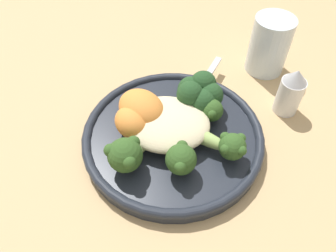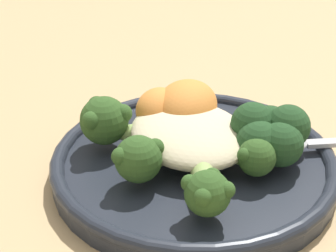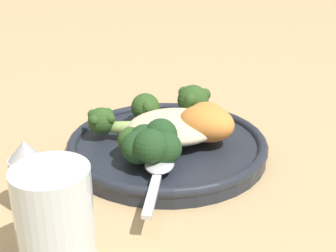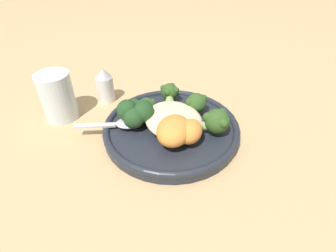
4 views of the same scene
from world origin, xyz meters
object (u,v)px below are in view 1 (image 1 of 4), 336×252
quinoa_mound (167,122)px  sweet_potato_chunk_1 (131,123)px  broccoli_stalk_2 (215,140)px  spoon (199,89)px  broccoli_stalk_0 (135,147)px  broccoli_stalk_3 (202,113)px  kale_tuft (199,93)px  salt_shaker (291,92)px  broccoli_stalk_1 (176,147)px  water_glass (269,45)px  plate (173,137)px  sweet_potato_chunk_0 (141,108)px

quinoa_mound → sweet_potato_chunk_1: 0.04m
broccoli_stalk_2 → spoon: broccoli_stalk_2 is taller
quinoa_mound → broccoli_stalk_0: (-0.03, -0.05, 0.00)m
quinoa_mound → broccoli_stalk_3: bearing=25.1°
broccoli_stalk_2 → kale_tuft: size_ratio=1.72×
broccoli_stalk_3 → salt_shaker: size_ratio=1.34×
broccoli_stalk_1 → spoon: (0.02, 0.11, -0.01)m
broccoli_stalk_2 → spoon: (-0.02, 0.10, -0.01)m
broccoli_stalk_2 → water_glass: water_glass is taller
water_glass → salt_shaker: size_ratio=1.24×
broccoli_stalk_3 → spoon: size_ratio=0.87×
plate → broccoli_stalk_0: (-0.04, -0.04, 0.03)m
spoon → sweet_potato_chunk_0: bearing=151.9°
broccoli_stalk_0 → kale_tuft: bearing=173.6°
sweet_potato_chunk_0 → spoon: 0.10m
broccoli_stalk_1 → water_glass: water_glass is taller
water_glass → broccoli_stalk_1: bearing=-121.8°
broccoli_stalk_1 → sweet_potato_chunk_1: 0.07m
broccoli_stalk_1 → salt_shaker: bearing=106.6°
water_glass → salt_shaker: water_glass is taller
plate → sweet_potato_chunk_1: sweet_potato_chunk_1 is taller
broccoli_stalk_0 → water_glass: (0.17, 0.21, 0.00)m
sweet_potato_chunk_0 → sweet_potato_chunk_1: sweet_potato_chunk_0 is taller
plate → sweet_potato_chunk_1: bearing=-173.3°
kale_tuft → water_glass: water_glass is taller
broccoli_stalk_1 → water_glass: bearing=127.7°
broccoli_stalk_2 → quinoa_mound: bearing=-175.8°
kale_tuft → spoon: size_ratio=0.57×
broccoli_stalk_1 → salt_shaker: (0.15, 0.11, -0.00)m
broccoli_stalk_3 → spoon: (-0.01, 0.05, -0.01)m
broccoli_stalk_0 → kale_tuft: size_ratio=1.88×
sweet_potato_chunk_1 → salt_shaker: bearing=21.6°
plate → water_glass: bearing=51.5°
quinoa_mound → sweet_potato_chunk_0: size_ratio=1.66×
sweet_potato_chunk_0 → kale_tuft: 0.08m
plate → quinoa_mound: (-0.01, 0.00, 0.02)m
broccoli_stalk_3 → kale_tuft: size_ratio=1.52×
plate → broccoli_stalk_1: (0.01, -0.04, 0.03)m
sweet_potato_chunk_0 → kale_tuft: size_ratio=1.03×
broccoli_stalk_1 → spoon: broccoli_stalk_1 is taller
plate → sweet_potato_chunk_0: bearing=158.3°
plate → sweet_potato_chunk_1: size_ratio=4.95×
broccoli_stalk_3 → water_glass: water_glass is taller
broccoli_stalk_3 → broccoli_stalk_2: bearing=-87.0°
quinoa_mound → sweet_potato_chunk_1: size_ratio=2.30×
broccoli_stalk_3 → spoon: broccoli_stalk_3 is taller
broccoli_stalk_0 → broccoli_stalk_2: bearing=133.8°
sweet_potato_chunk_1 → plate: bearing=6.7°
broccoli_stalk_0 → sweet_potato_chunk_1: bearing=-132.7°
spoon → salt_shaker: size_ratio=1.54×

